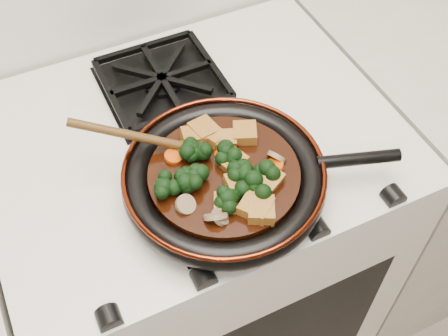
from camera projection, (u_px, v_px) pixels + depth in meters
name	position (u px, v px, depth m)	size (l,w,h in m)	color
stove	(199.00, 255.00, 1.39)	(0.76, 0.60, 0.90)	beige
burner_grate_front	(223.00, 185.00, 0.95)	(0.23, 0.23, 0.03)	black
burner_grate_back	(162.00, 82.00, 1.10)	(0.23, 0.23, 0.03)	black
skillet	(225.00, 178.00, 0.92)	(0.45, 0.34, 0.05)	black
braising_sauce	(224.00, 176.00, 0.92)	(0.25, 0.25, 0.02)	black
tofu_cube_0	(226.00, 203.00, 0.86)	(0.03, 0.03, 0.02)	#905E21
tofu_cube_1	(261.00, 210.00, 0.85)	(0.04, 0.04, 0.02)	#905E21
tofu_cube_2	(245.00, 133.00, 0.95)	(0.04, 0.04, 0.02)	#905E21
tofu_cube_3	(226.00, 140.00, 0.94)	(0.04, 0.03, 0.02)	#905E21
tofu_cube_4	(214.00, 137.00, 0.95)	(0.03, 0.04, 0.02)	#905E21
tofu_cube_5	(256.00, 187.00, 0.88)	(0.04, 0.03, 0.02)	#905E21
tofu_cube_6	(233.00, 162.00, 0.91)	(0.04, 0.04, 0.02)	#905E21
tofu_cube_7	(204.00, 131.00, 0.95)	(0.04, 0.04, 0.02)	#905E21
tofu_cube_8	(238.00, 184.00, 0.88)	(0.04, 0.04, 0.02)	#905E21
tofu_cube_9	(270.00, 180.00, 0.89)	(0.04, 0.03, 0.02)	#905E21
tofu_cube_10	(256.00, 207.00, 0.85)	(0.04, 0.05, 0.02)	#905E21
tofu_cube_11	(194.00, 137.00, 0.94)	(0.04, 0.04, 0.02)	#905E21
broccoli_floret_0	(191.00, 181.00, 0.88)	(0.06, 0.06, 0.05)	black
broccoli_floret_1	(252.00, 192.00, 0.87)	(0.06, 0.06, 0.05)	black
broccoli_floret_2	(230.00, 201.00, 0.86)	(0.06, 0.06, 0.05)	black
broccoli_floret_3	(229.00, 155.00, 0.91)	(0.06, 0.06, 0.05)	black
broccoli_floret_4	(197.00, 179.00, 0.88)	(0.06, 0.06, 0.05)	black
broccoli_floret_5	(195.00, 151.00, 0.92)	(0.06, 0.06, 0.05)	black
broccoli_floret_6	(166.00, 186.00, 0.88)	(0.06, 0.06, 0.05)	black
broccoli_floret_7	(261.00, 175.00, 0.89)	(0.06, 0.06, 0.05)	black
broccoli_floret_8	(239.00, 174.00, 0.89)	(0.06, 0.06, 0.05)	black
broccoli_floret_9	(192.00, 151.00, 0.92)	(0.06, 0.06, 0.05)	black
carrot_coin_0	(224.00, 153.00, 0.93)	(0.03, 0.03, 0.01)	#C13E05
carrot_coin_1	(262.00, 180.00, 0.89)	(0.03, 0.03, 0.01)	#C13E05
carrot_coin_2	(274.00, 166.00, 0.91)	(0.03, 0.03, 0.01)	#C13E05
carrot_coin_3	(173.00, 157.00, 0.92)	(0.03, 0.03, 0.01)	#C13E05
mushroom_slice_0	(216.00, 216.00, 0.85)	(0.04, 0.04, 0.01)	olive
mushroom_slice_1	(220.00, 216.00, 0.85)	(0.03, 0.03, 0.01)	olive
mushroom_slice_2	(186.00, 204.00, 0.86)	(0.03, 0.03, 0.01)	olive
mushroom_slice_3	(277.00, 157.00, 0.92)	(0.03, 0.03, 0.01)	olive
wooden_spoon	(159.00, 141.00, 0.92)	(0.13, 0.08, 0.20)	#492D0F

